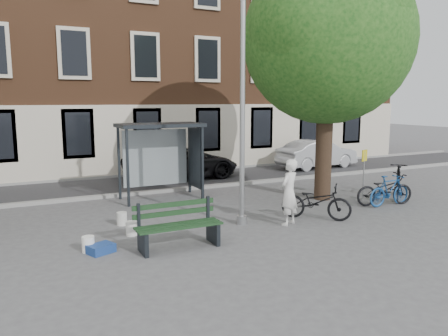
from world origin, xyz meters
name	(u,v)px	position (x,y,z in m)	size (l,w,h in m)	color
ground	(242,224)	(0.00, 0.00, 0.00)	(90.00, 90.00, 0.00)	#4C4C4F
road	(162,182)	(0.00, 7.00, 0.01)	(40.00, 4.00, 0.01)	#28282B
curb_near	(179,189)	(0.00, 5.00, 0.06)	(40.00, 0.25, 0.12)	gray
curb_far	(148,174)	(0.00, 9.00, 0.06)	(40.00, 0.25, 0.12)	gray
building_row	(122,30)	(0.00, 13.00, 7.00)	(30.00, 8.00, 14.00)	brown
lamppost	(242,123)	(0.00, 0.00, 2.78)	(0.28, 0.35, 6.11)	#9EA0A3
tree_right	(331,31)	(4.01, 1.38, 5.62)	(5.76, 5.60, 8.20)	black
bus_shelter	(170,143)	(-0.61, 4.11, 1.92)	(2.85, 1.45, 2.62)	#1E2328
painter	(289,192)	(1.13, -0.61, 0.91)	(0.66, 0.44, 1.82)	silver
bench	(178,228)	(-2.25, -1.05, 0.47)	(2.01, 0.67, 1.03)	#1E2328
bike_a	(385,189)	(5.23, -0.11, 0.52)	(0.69, 1.98, 1.04)	black
bike_b	(390,190)	(5.32, -0.25, 0.51)	(0.48, 1.69, 1.01)	navy
bike_c	(316,201)	(2.16, -0.50, 0.52)	(0.69, 1.99, 1.04)	black
bike_d	(398,181)	(6.50, 0.48, 0.60)	(0.56, 1.98, 1.19)	black
car_dark	(182,162)	(1.08, 7.49, 0.70)	(2.32, 5.04, 1.40)	black
car_silver	(317,154)	(8.33, 7.30, 0.71)	(1.50, 4.30, 1.42)	#B3B5BB
blue_crate	(101,249)	(-3.95, -0.64, 0.10)	(0.55, 0.40, 0.20)	navy
bucket_a	(131,228)	(-3.00, 0.34, 0.18)	(0.28, 0.28, 0.36)	silver
bucket_b	(122,219)	(-3.00, 1.37, 0.18)	(0.28, 0.28, 0.36)	silver
bucket_c	(88,244)	(-4.19, -0.44, 0.18)	(0.28, 0.28, 0.36)	white
notice_sign	(364,165)	(5.21, 0.82, 1.22)	(0.29, 0.11, 1.73)	#9EA0A3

